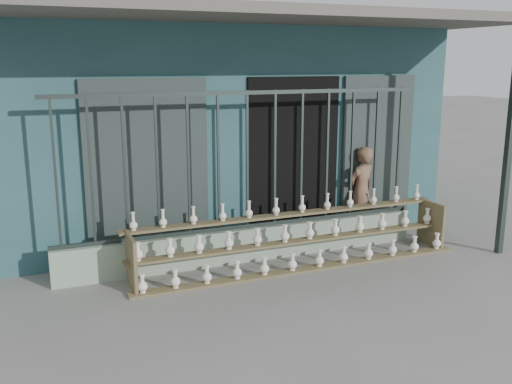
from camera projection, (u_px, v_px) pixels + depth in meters
name	position (u px, v px, depth m)	size (l,w,h in m)	color
ground	(289.00, 296.00, 6.49)	(60.00, 60.00, 0.00)	slate
workshop_building	(186.00, 119.00, 9.94)	(7.40, 6.60, 3.21)	#274E53
parapet_wall	(247.00, 244.00, 7.61)	(5.00, 0.20, 0.45)	#8BA28B
security_fence	(247.00, 161.00, 7.36)	(5.00, 0.04, 1.80)	#283330
shelf_rack	(298.00, 238.00, 7.40)	(4.50, 0.68, 0.85)	brown
elderly_woman	(361.00, 192.00, 8.55)	(0.50, 0.33, 1.38)	brown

